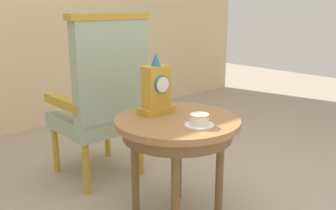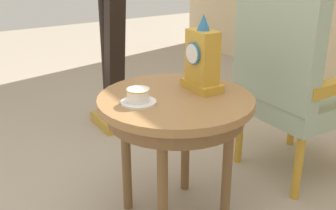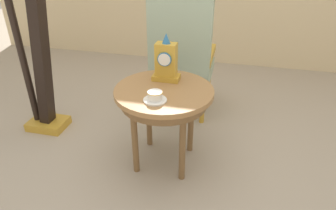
{
  "view_description": "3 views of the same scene",
  "coord_description": "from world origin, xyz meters",
  "px_view_note": "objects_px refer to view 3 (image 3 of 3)",
  "views": [
    {
      "loc": [
        -1.25,
        -1.27,
        1.17
      ],
      "look_at": [
        0.04,
        0.18,
        0.65
      ],
      "focal_mm": 38.79,
      "sensor_mm": 36.0,
      "label": 1
    },
    {
      "loc": [
        1.41,
        -0.82,
        1.22
      ],
      "look_at": [
        -0.04,
        0.07,
        0.55
      ],
      "focal_mm": 44.37,
      "sensor_mm": 36.0,
      "label": 2
    },
    {
      "loc": [
        0.47,
        -1.68,
        1.5
      ],
      "look_at": [
        0.03,
        0.11,
        0.46
      ],
      "focal_mm": 32.36,
      "sensor_mm": 36.0,
      "label": 3
    }
  ],
  "objects_px": {
    "armchair": "(182,54)",
    "harp": "(34,44)",
    "side_table": "(164,99)",
    "teacup_left": "(155,97)",
    "mantel_clock": "(166,62)"
  },
  "relations": [
    {
      "from": "mantel_clock",
      "to": "armchair",
      "type": "distance_m",
      "value": 0.58
    },
    {
      "from": "side_table",
      "to": "harp",
      "type": "relative_size",
      "value": 0.36
    },
    {
      "from": "mantel_clock",
      "to": "harp",
      "type": "relative_size",
      "value": 0.18
    },
    {
      "from": "teacup_left",
      "to": "mantel_clock",
      "type": "bearing_deg",
      "value": 91.0
    },
    {
      "from": "armchair",
      "to": "harp",
      "type": "relative_size",
      "value": 0.6
    },
    {
      "from": "mantel_clock",
      "to": "harp",
      "type": "distance_m",
      "value": 1.06
    },
    {
      "from": "armchair",
      "to": "harp",
      "type": "height_order",
      "value": "harp"
    },
    {
      "from": "teacup_left",
      "to": "armchair",
      "type": "distance_m",
      "value": 0.88
    },
    {
      "from": "armchair",
      "to": "side_table",
      "type": "bearing_deg",
      "value": -88.3
    },
    {
      "from": "side_table",
      "to": "teacup_left",
      "type": "distance_m",
      "value": 0.2
    },
    {
      "from": "teacup_left",
      "to": "armchair",
      "type": "xyz_separation_m",
      "value": [
        -0.01,
        0.88,
        -0.04
      ]
    },
    {
      "from": "teacup_left",
      "to": "mantel_clock",
      "type": "distance_m",
      "value": 0.34
    },
    {
      "from": "teacup_left",
      "to": "mantel_clock",
      "type": "relative_size",
      "value": 0.44
    },
    {
      "from": "side_table",
      "to": "teacup_left",
      "type": "relative_size",
      "value": 4.57
    },
    {
      "from": "teacup_left",
      "to": "mantel_clock",
      "type": "height_order",
      "value": "mantel_clock"
    }
  ]
}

